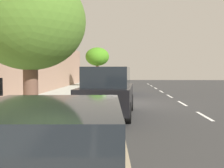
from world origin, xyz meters
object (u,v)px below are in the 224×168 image
object	(u,v)px
parked_suv_dark_blue_second	(115,81)
street_tree_near_cyclist	(97,57)
cyclist_with_backpack	(98,83)
bicycle_at_curb	(101,96)
street_tree_mid_block	(30,22)
parked_pickup_white_nearest	(117,79)
parked_suv_black_mid	(108,91)

from	to	relation	value
parked_suv_dark_blue_second	street_tree_near_cyclist	xyz separation A→B (m)	(2.08, -7.33, 2.18)
cyclist_with_backpack	street_tree_near_cyclist	bearing A→B (deg)	-84.46
bicycle_at_curb	street_tree_near_cyclist	distance (m)	13.06
cyclist_with_backpack	street_tree_near_cyclist	size ratio (longest dim) A/B	0.44
street_tree_mid_block	parked_pickup_white_nearest	bearing A→B (deg)	-95.72
parked_pickup_white_nearest	cyclist_with_backpack	distance (m)	12.08
street_tree_mid_block	cyclist_with_backpack	bearing A→B (deg)	-98.39
street_tree_near_cyclist	street_tree_mid_block	bearing A→B (deg)	90.00
parked_suv_dark_blue_second	street_tree_near_cyclist	size ratio (longest dim) A/B	1.20
parked_suv_dark_blue_second	parked_suv_black_mid	world-z (taller)	same
parked_pickup_white_nearest	cyclist_with_backpack	xyz separation A→B (m)	(0.83, 12.05, 0.19)
parked_suv_black_mid	bicycle_at_curb	size ratio (longest dim) A/B	2.95
parked_pickup_white_nearest	street_tree_mid_block	distance (m)	20.33
parked_pickup_white_nearest	parked_suv_black_mid	world-z (taller)	parked_suv_black_mid
parked_pickup_white_nearest	street_tree_mid_block	world-z (taller)	street_tree_mid_block
street_tree_near_cyclist	cyclist_with_backpack	bearing A→B (deg)	95.54
cyclist_with_backpack	street_tree_near_cyclist	xyz separation A→B (m)	(1.19, -12.23, 2.12)
parked_suv_black_mid	street_tree_mid_block	size ratio (longest dim) A/B	1.06
cyclist_with_backpack	parked_suv_black_mid	bearing A→B (deg)	100.35
parked_pickup_white_nearest	street_tree_near_cyclist	xyz separation A→B (m)	(2.01, -0.18, 2.30)
bicycle_at_curb	street_tree_near_cyclist	size ratio (longest dim) A/B	0.41
bicycle_at_curb	street_tree_mid_block	bearing A→B (deg)	79.53
parked_pickup_white_nearest	street_tree_mid_block	xyz separation A→B (m)	(2.01, 20.09, 2.35)
cyclist_with_backpack	street_tree_near_cyclist	distance (m)	12.47
parked_pickup_white_nearest	street_tree_near_cyclist	distance (m)	3.06
street_tree_near_cyclist	parked_pickup_white_nearest	bearing A→B (deg)	174.84
street_tree_near_cyclist	street_tree_mid_block	distance (m)	20.27
parked_suv_dark_blue_second	street_tree_mid_block	world-z (taller)	street_tree_mid_block
parked_suv_dark_blue_second	street_tree_mid_block	bearing A→B (deg)	80.85
parked_pickup_white_nearest	bicycle_at_curb	bearing A→B (deg)	87.22
parked_suv_dark_blue_second	parked_suv_black_mid	xyz separation A→B (m)	(0.02, 9.72, 0.00)
parked_pickup_white_nearest	bicycle_at_curb	world-z (taller)	parked_pickup_white_nearest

